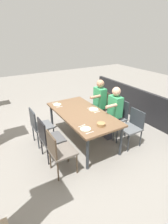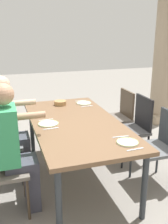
# 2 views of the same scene
# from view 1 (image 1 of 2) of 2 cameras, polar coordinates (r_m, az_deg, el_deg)

# --- Properties ---
(ground_plane) EXTENTS (16.00, 16.00, 0.00)m
(ground_plane) POSITION_cam_1_polar(r_m,az_deg,el_deg) (4.44, -0.59, -9.00)
(ground_plane) COLOR gray
(dining_table) EXTENTS (1.98, 0.99, 0.75)m
(dining_table) POSITION_cam_1_polar(r_m,az_deg,el_deg) (4.10, -0.63, -1.01)
(dining_table) COLOR brown
(dining_table) RESTS_ON ground
(chair_west_north) EXTENTS (0.44, 0.44, 0.88)m
(chair_west_north) POSITION_cam_1_polar(r_m,az_deg,el_deg) (3.28, -8.19, -12.03)
(chair_west_north) COLOR #6A6158
(chair_west_north) RESTS_ON ground
(chair_west_south) EXTENTS (0.44, 0.44, 0.85)m
(chair_west_south) POSITION_cam_1_polar(r_m,az_deg,el_deg) (4.19, 15.35, -4.17)
(chair_west_south) COLOR #5B5E61
(chair_west_south) RESTS_ON ground
(chair_mid_north) EXTENTS (0.44, 0.44, 0.91)m
(chair_mid_north) POSITION_cam_1_polar(r_m,az_deg,el_deg) (3.67, -11.40, -7.83)
(chair_mid_north) COLOR #4F4F50
(chair_mid_north) RESTS_ON ground
(chair_mid_south) EXTENTS (0.44, 0.44, 0.92)m
(chair_mid_south) POSITION_cam_1_polar(r_m,az_deg,el_deg) (4.49, 10.94, -1.11)
(chair_mid_south) COLOR #5B5E61
(chair_mid_south) RESTS_ON ground
(chair_east_north) EXTENTS (0.44, 0.44, 0.88)m
(chair_east_north) POSITION_cam_1_polar(r_m,az_deg,el_deg) (4.19, -14.31, -3.87)
(chair_east_north) COLOR #5B5E61
(chair_east_north) RESTS_ON ground
(chair_east_south) EXTENTS (0.44, 0.44, 0.94)m
(chair_east_south) POSITION_cam_1_polar(r_m,az_deg,el_deg) (4.92, 6.27, 1.58)
(chair_east_south) COLOR #6A6158
(chair_east_south) RESTS_ON ground
(diner_woman_green) EXTENTS (0.35, 0.49, 1.33)m
(diner_woman_green) POSITION_cam_1_polar(r_m,az_deg,el_deg) (4.75, 4.47, 2.97)
(diner_woman_green) COLOR #3F3F4C
(diner_woman_green) RESTS_ON ground
(diner_man_white) EXTENTS (0.35, 0.49, 1.29)m
(diner_man_white) POSITION_cam_1_polar(r_m,az_deg,el_deg) (4.32, 9.28, 0.15)
(diner_man_white) COLOR #3F3F4C
(diner_man_white) RESTS_ON ground
(patio_railing) EXTENTS (4.38, 0.10, 0.90)m
(patio_railing) POSITION_cam_1_polar(r_m,az_deg,el_deg) (5.46, 18.71, 1.73)
(patio_railing) COLOR black
(patio_railing) RESTS_ON ground
(plate_0) EXTENTS (0.21, 0.21, 0.02)m
(plate_0) POSITION_cam_1_polar(r_m,az_deg,el_deg) (3.40, 0.50, -5.46)
(plate_0) COLOR white
(plate_0) RESTS_ON dining_table
(fork_0) EXTENTS (0.02, 0.17, 0.01)m
(fork_0) POSITION_cam_1_polar(r_m,az_deg,el_deg) (3.29, 1.87, -6.67)
(fork_0) COLOR silver
(fork_0) RESTS_ON dining_table
(spoon_0) EXTENTS (0.03, 0.17, 0.01)m
(spoon_0) POSITION_cam_1_polar(r_m,az_deg,el_deg) (3.51, -0.78, -4.48)
(spoon_0) COLOR silver
(spoon_0) RESTS_ON dining_table
(plate_1) EXTENTS (0.23, 0.23, 0.02)m
(plate_1) POSITION_cam_1_polar(r_m,az_deg,el_deg) (4.22, 3.12, 0.82)
(plate_1) COLOR silver
(plate_1) RESTS_ON dining_table
(fork_1) EXTENTS (0.03, 0.17, 0.01)m
(fork_1) POSITION_cam_1_polar(r_m,az_deg,el_deg) (4.11, 4.28, 0.01)
(fork_1) COLOR silver
(fork_1) RESTS_ON dining_table
(spoon_1) EXTENTS (0.02, 0.17, 0.01)m
(spoon_1) POSITION_cam_1_polar(r_m,az_deg,el_deg) (4.34, 2.02, 1.44)
(spoon_1) COLOR silver
(spoon_1) RESTS_ON dining_table
(plate_2) EXTENTS (0.21, 0.21, 0.02)m
(plate_2) POSITION_cam_1_polar(r_m,az_deg,el_deg) (4.55, -8.64, 2.39)
(plate_2) COLOR silver
(plate_2) RESTS_ON dining_table
(fork_2) EXTENTS (0.03, 0.17, 0.01)m
(fork_2) POSITION_cam_1_polar(r_m,az_deg,el_deg) (4.42, -7.88, 1.69)
(fork_2) COLOR silver
(fork_2) RESTS_ON dining_table
(spoon_2) EXTENTS (0.03, 0.17, 0.01)m
(spoon_2) POSITION_cam_1_polar(r_m,az_deg,el_deg) (4.68, -9.36, 2.92)
(spoon_2) COLOR silver
(spoon_2) RESTS_ON dining_table
(bread_basket) EXTENTS (0.17, 0.17, 0.06)m
(bread_basket) POSITION_cam_1_polar(r_m,az_deg,el_deg) (3.53, 5.51, -3.97)
(bread_basket) COLOR #9E7547
(bread_basket) RESTS_ON dining_table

